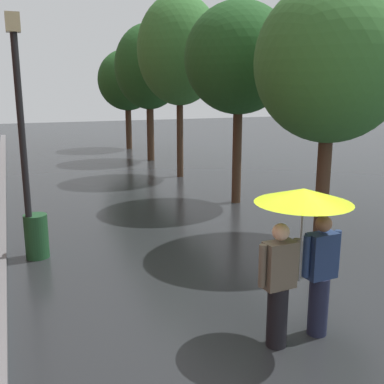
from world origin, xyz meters
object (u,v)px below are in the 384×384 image
Objects in this scene: street_tree_2 at (179,51)px; street_tree_4 at (127,80)px; street_tree_3 at (149,67)px; street_tree_0 at (331,63)px; street_tree_1 at (239,59)px; litter_bin at (37,236)px; street_lamp_post at (21,123)px; couple_under_umbrella at (302,238)px.

street_tree_4 is at bearing 88.79° from street_tree_2.
street_tree_2 is 4.13m from street_tree_3.
street_tree_0 is 0.97× the size of street_tree_1.
street_tree_0 is 16.26m from street_tree_4.
street_tree_1 is 7.01m from litter_bin.
street_tree_4 is 16.33m from litter_bin.
street_tree_0 is at bearing -12.34° from litter_bin.
street_tree_1 is at bearing 24.42° from street_lamp_post.
couple_under_umbrella is 5.32m from litter_bin.
street_tree_3 is 4.24m from street_tree_4.
street_tree_3 is 12.37m from street_lamp_post.
street_tree_1 reaches higher than couple_under_umbrella.
street_tree_0 is 5.95m from street_lamp_post.
street_tree_2 is at bearing 91.75° from street_tree_1.
couple_under_umbrella is (-2.59, -15.14, -2.67)m from street_tree_3.
litter_bin is (-5.53, -10.81, -3.62)m from street_tree_3.
street_tree_4 is (0.18, 8.32, -0.88)m from street_tree_2.
street_tree_1 is 2.71× the size of couple_under_umbrella.
couple_under_umbrella is at bearing -55.83° from litter_bin.
street_tree_1 reaches higher than litter_bin.
street_lamp_post is 2.16m from litter_bin.
street_tree_0 is 1.02× the size of street_tree_4.
street_tree_2 is 7.46× the size of litter_bin.
street_tree_4 is 2.56× the size of couple_under_umbrella.
street_tree_2 is 9.51m from litter_bin.
street_tree_3 is at bearing 62.93° from litter_bin.
street_tree_4 is at bearing 82.20° from couple_under_umbrella.
street_lamp_post reaches higher than litter_bin.
street_lamp_post is (-5.70, -15.12, -0.97)m from street_tree_4.
street_lamp_post is at bearing -117.33° from street_tree_3.
couple_under_umbrella is at bearing -110.96° from street_tree_1.
litter_bin is at bearing -117.07° from street_tree_3.
street_tree_0 is 0.89× the size of street_tree_3.
street_tree_2 reaches higher than street_tree_1.
street_tree_0 is 2.62× the size of couple_under_umbrella.
street_lamp_post is at bearing 125.79° from couple_under_umbrella.
street_tree_2 is at bearing -91.21° from street_tree_4.
street_tree_0 reaches higher than street_lamp_post.
street_tree_1 reaches higher than street_lamp_post.
street_tree_0 is 3.71m from street_tree_1.
street_tree_0 is at bearing -88.41° from street_tree_2.
litter_bin is (-5.59, -15.03, -3.13)m from street_tree_4.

